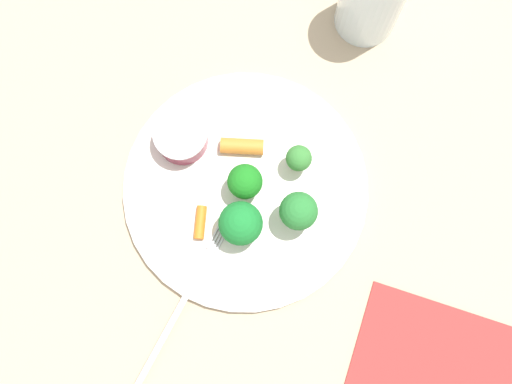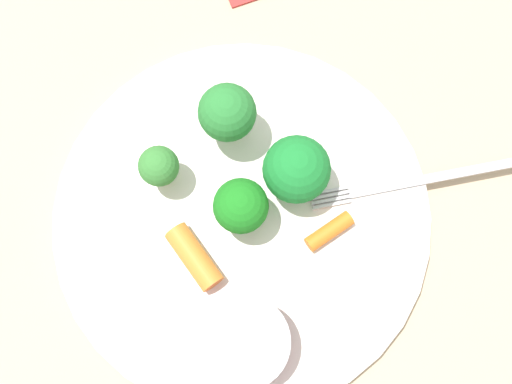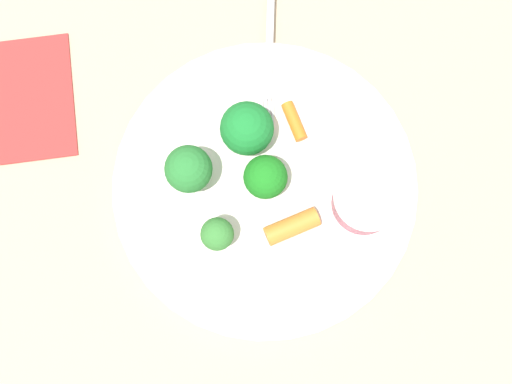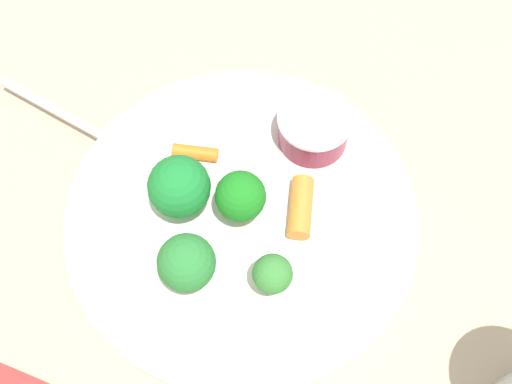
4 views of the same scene
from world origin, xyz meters
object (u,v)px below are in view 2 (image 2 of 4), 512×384
at_px(fork, 433,178).
at_px(plate, 242,217).
at_px(sauce_cup, 245,342).
at_px(carrot_stick_1, 194,257).
at_px(broccoli_floret_2, 227,113).
at_px(carrot_stick_0, 329,231).
at_px(broccoli_floret_0, 242,213).
at_px(broccoli_floret_1, 297,170).
at_px(broccoli_floret_3, 159,167).

bearing_deg(fork, plate, -122.70).
height_order(sauce_cup, carrot_stick_1, sauce_cup).
bearing_deg(broccoli_floret_2, fork, 32.30).
xyz_separation_m(carrot_stick_0, fork, (0.02, 0.08, -0.00)).
xyz_separation_m(sauce_cup, broccoli_floret_0, (-0.06, 0.06, 0.01)).
xyz_separation_m(broccoli_floret_1, broccoli_floret_2, (-0.06, -0.01, 0.00)).
relative_size(plate, broccoli_floret_2, 4.72).
relative_size(broccoli_floret_0, broccoli_floret_1, 0.89).
xyz_separation_m(broccoli_floret_1, fork, (0.07, 0.07, -0.03)).
xyz_separation_m(sauce_cup, broccoli_floret_3, (-0.12, 0.04, 0.01)).
bearing_deg(carrot_stick_1, fork, 65.11).
bearing_deg(carrot_stick_1, broccoli_floret_3, 157.97).
distance_m(broccoli_floret_0, broccoli_floret_3, 0.07).
bearing_deg(plate, fork, 57.30).
xyz_separation_m(sauce_cup, carrot_stick_0, (-0.01, 0.09, -0.01)).
height_order(sauce_cup, carrot_stick_0, sauce_cup).
height_order(sauce_cup, broccoli_floret_0, broccoli_floret_0).
distance_m(broccoli_floret_2, broccoli_floret_3, 0.06).
height_order(plate, carrot_stick_1, carrot_stick_1).
bearing_deg(carrot_stick_0, sauce_cup, -81.74).
relative_size(broccoli_floret_3, carrot_stick_0, 1.19).
bearing_deg(broccoli_floret_1, broccoli_floret_2, -173.44).
bearing_deg(plate, carrot_stick_0, 34.55).
bearing_deg(carrot_stick_0, broccoli_floret_0, -141.01).
distance_m(broccoli_floret_0, fork, 0.14).
xyz_separation_m(carrot_stick_1, fork, (0.08, 0.16, -0.01)).
bearing_deg(carrot_stick_1, sauce_cup, -11.96).
bearing_deg(broccoli_floret_1, broccoli_floret_0, -94.74).
bearing_deg(broccoli_floret_1, sauce_cup, -60.91).
distance_m(sauce_cup, broccoli_floret_2, 0.15).
height_order(plate, carrot_stick_0, carrot_stick_0).
relative_size(broccoli_floret_0, carrot_stick_1, 1.03).
xyz_separation_m(plate, broccoli_floret_3, (-0.06, -0.02, 0.03)).
bearing_deg(sauce_cup, broccoli_floret_0, 137.64).
distance_m(carrot_stick_1, fork, 0.18).
bearing_deg(fork, carrot_stick_0, -106.45).
bearing_deg(fork, broccoli_floret_1, -132.49).
bearing_deg(broccoli_floret_2, broccoli_floret_0, -35.36).
height_order(broccoli_floret_2, broccoli_floret_3, broccoli_floret_2).
bearing_deg(fork, broccoli_floret_0, -120.66).
bearing_deg(carrot_stick_1, broccoli_floret_0, 84.79).
bearing_deg(broccoli_floret_1, carrot_stick_0, -11.28).
xyz_separation_m(broccoli_floret_2, fork, (0.13, 0.08, -0.03)).
bearing_deg(sauce_cup, carrot_stick_1, 168.04).
relative_size(broccoli_floret_2, broccoli_floret_3, 1.34).
distance_m(sauce_cup, broccoli_floret_3, 0.13).
xyz_separation_m(plate, sauce_cup, (0.07, -0.06, 0.02)).
bearing_deg(broccoli_floret_0, fork, 59.34).
distance_m(plate, carrot_stick_0, 0.06).
xyz_separation_m(plate, carrot_stick_1, (0.00, -0.04, 0.01)).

